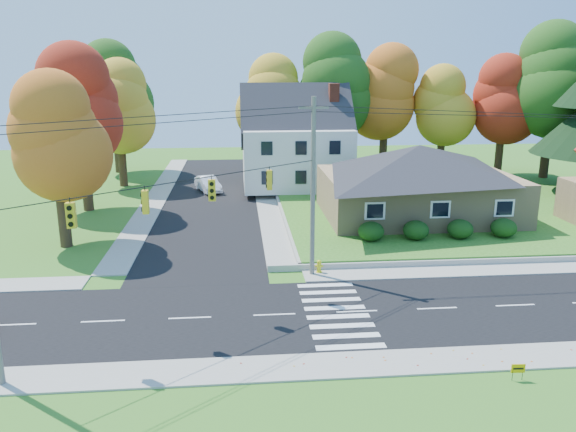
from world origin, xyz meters
name	(u,v)px	position (x,y,z in m)	size (l,w,h in m)	color
ground	(357,312)	(0.00, 0.00, 0.00)	(120.00, 120.00, 0.00)	#3D7923
road_main	(357,312)	(0.00, 0.00, 0.01)	(90.00, 8.00, 0.02)	black
road_cross	(212,197)	(-8.00, 26.00, 0.01)	(8.00, 44.00, 0.02)	black
sidewalk_north	(338,275)	(0.00, 5.00, 0.04)	(90.00, 2.00, 0.08)	#9C9A90
sidewalk_south	(383,363)	(0.00, -5.00, 0.04)	(90.00, 2.00, 0.08)	#9C9A90
lawn	(454,202)	(13.00, 21.00, 0.25)	(30.00, 30.00, 0.50)	#3D7923
ranch_house	(418,180)	(8.00, 16.00, 3.27)	(14.60, 10.60, 5.40)	tan
colonial_house	(297,143)	(0.04, 28.00, 4.58)	(10.40, 8.40, 9.60)	silver
hedge_row	(438,230)	(7.50, 9.80, 1.14)	(10.70, 1.70, 1.27)	#163A10
traffic_infrastructure	(351,202)	(-0.15, 1.35, 5.15)	(38.10, 10.66, 10.00)	#666059
tree_lot_0	(271,100)	(-2.00, 34.00, 8.31)	(6.72, 6.72, 12.51)	#3F2A19
tree_lot_1	(330,87)	(4.00, 33.00, 9.61)	(7.84, 7.84, 14.60)	#3F2A19
tree_lot_2	(386,93)	(10.00, 34.00, 8.96)	(7.28, 7.28, 13.56)	#3F2A19
tree_lot_3	(444,106)	(16.00, 33.00, 7.65)	(6.16, 6.16, 11.47)	#3F2A19
tree_lot_4	(504,100)	(22.00, 32.00, 8.31)	(6.72, 6.72, 12.51)	#3F2A19
tree_lot_5	(554,81)	(26.00, 30.00, 10.27)	(8.40, 8.40, 15.64)	#3F2A19
tree_west_0	(56,138)	(-17.00, 12.00, 7.15)	(6.16, 6.16, 11.47)	#3F2A19
tree_west_1	(80,107)	(-18.00, 22.00, 8.46)	(7.28, 7.28, 13.56)	#3F2A19
tree_west_2	(118,107)	(-17.00, 32.00, 7.81)	(6.72, 6.72, 12.51)	#3F2A19
tree_west_3	(113,90)	(-19.00, 40.00, 9.11)	(7.84, 7.84, 14.60)	#3F2A19
white_car	(208,184)	(-8.42, 28.41, 0.75)	(1.54, 4.40, 1.45)	white
fire_hydrant	(319,267)	(-1.06, 5.40, 0.39)	(0.47, 0.36, 0.81)	yellow
yard_sign	(518,369)	(4.74, -6.62, 0.47)	(0.53, 0.06, 0.67)	black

